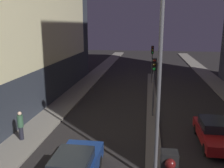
# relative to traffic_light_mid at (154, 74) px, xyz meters

# --- Properties ---
(median_strip) EXTENTS (0.87, 31.90, 0.12)m
(median_strip) POSITION_rel_traffic_light_mid_xyz_m (0.00, 0.84, -3.26)
(median_strip) COLOR #66605B
(median_strip) RESTS_ON ground
(traffic_light_mid) EXTENTS (0.32, 0.42, 4.35)m
(traffic_light_mid) POSITION_rel_traffic_light_mid_xyz_m (0.00, 0.00, 0.00)
(traffic_light_mid) COLOR #4C4C51
(traffic_light_mid) RESTS_ON median_strip
(traffic_light_far) EXTENTS (0.32, 0.42, 4.35)m
(traffic_light_far) POSITION_rel_traffic_light_mid_xyz_m (0.00, 10.95, 0.00)
(traffic_light_far) COLOR #4C4C51
(traffic_light_far) RESTS_ON median_strip
(street_lamp) EXTENTS (0.53, 0.53, 9.12)m
(street_lamp) POSITION_rel_traffic_light_mid_xyz_m (0.00, -8.12, 2.96)
(street_lamp) COLOR #4C4C51
(street_lamp) RESTS_ON median_strip
(car_left_lane) EXTENTS (1.82, 4.23, 1.52)m
(car_left_lane) POSITION_rel_traffic_light_mid_xyz_m (-3.48, -8.68, -2.55)
(car_left_lane) COLOR navy
(car_left_lane) RESTS_ON ground
(car_right_lane) EXTENTS (1.71, 4.33, 1.39)m
(car_right_lane) POSITION_rel_traffic_light_mid_xyz_m (3.48, -3.86, -2.61)
(car_right_lane) COLOR maroon
(car_right_lane) RESTS_ON ground
(pedestrian_on_left_sidewalk) EXTENTS (0.35, 0.35, 1.75)m
(pedestrian_on_left_sidewalk) POSITION_rel_traffic_light_mid_xyz_m (-7.79, -5.17, -2.27)
(pedestrian_on_left_sidewalk) COLOR black
(pedestrian_on_left_sidewalk) RESTS_ON sidewalk_left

